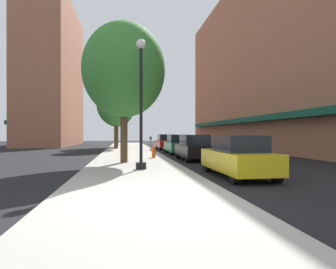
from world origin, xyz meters
The scene contains 15 objects.
ground_plane centered at (4.00, 18.00, 0.00)m, with size 90.00×90.00×0.00m, color black.
sidewalk_slab centered at (0.00, 19.00, 0.06)m, with size 4.80×50.00×0.12m, color #A8A399.
building_right_brick centered at (14.99, 22.00, 9.72)m, with size 6.80×40.00×19.49m.
building_far_background centered at (-11.01, 37.00, 10.34)m, with size 6.80×18.00×20.72m.
lamppost centered at (0.25, 6.04, 3.20)m, with size 0.48×0.48×5.90m.
fire_hydrant centered at (1.44, 12.02, 0.52)m, with size 0.33×0.26×0.79m.
parking_meter_near centered at (2.05, 21.57, 0.95)m, with size 0.14×0.09×1.31m.
parking_meter_far centered at (2.05, 20.54, 0.95)m, with size 0.14×0.09×1.31m.
tree_near centered at (-1.50, 29.45, 5.18)m, with size 4.49×4.49×7.66m.
tree_mid centered at (-1.45, 24.18, 4.92)m, with size 4.12×4.12×7.19m.
tree_far centered at (-0.53, 9.16, 5.28)m, with size 4.61×4.61×7.83m.
car_yellow centered at (4.00, 3.96, 0.81)m, with size 1.80×4.30×1.66m.
car_black centered at (4.00, 11.14, 0.81)m, with size 1.80×4.30×1.66m.
car_green centered at (4.00, 16.77, 0.81)m, with size 1.80×4.30×1.66m.
car_red centered at (4.00, 24.03, 0.81)m, with size 1.80×4.30×1.66m.
Camera 1 is at (-0.47, -6.64, 1.73)m, focal length 29.82 mm.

